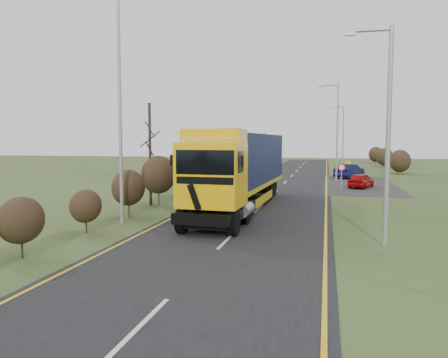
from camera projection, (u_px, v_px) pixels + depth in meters
ground at (246, 222)px, 20.68m from camera, size 160.00×160.00×0.00m
road at (272, 196)px, 30.38m from camera, size 8.00×120.00×0.02m
layby at (359, 184)px, 38.59m from camera, size 6.00×18.00×0.02m
lane_markings at (271, 196)px, 30.08m from camera, size 7.52×116.00×0.01m
hedgerow at (180, 174)px, 29.56m from camera, size 2.24×102.04×6.05m
lorry at (241, 165)px, 24.46m from camera, size 3.14×15.65×4.34m
car_red_hatchback at (361, 181)px, 35.59m from camera, size 2.55×3.79×1.20m
car_blue_sedan at (349, 171)px, 44.83m from camera, size 3.33×4.63×1.45m
streetlight_near at (386, 128)px, 15.55m from camera, size 1.68×0.18×7.85m
streetlight_mid at (336, 128)px, 40.83m from camera, size 1.95×0.18×9.15m
streetlight_far at (342, 135)px, 58.52m from camera, size 1.81×0.18×8.49m
left_pole at (120, 107)px, 19.76m from camera, size 0.16×0.16×10.72m
speed_sign at (341, 172)px, 33.92m from camera, size 0.57×0.10×2.07m
warning_board at (348, 167)px, 44.62m from camera, size 0.75×0.11×1.98m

